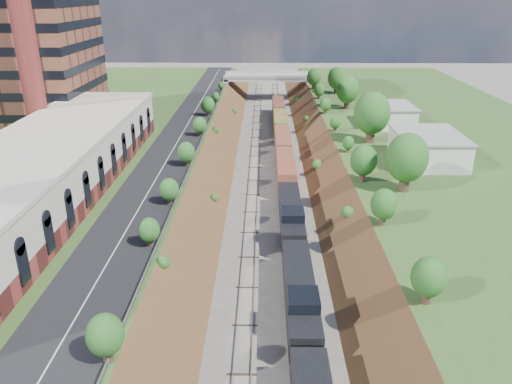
# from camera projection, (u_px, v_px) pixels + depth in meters

# --- Properties ---
(platform_left) EXTENTS (44.00, 180.00, 5.00)m
(platform_left) POSITION_uv_depth(u_px,v_px,m) (74.00, 159.00, 84.05)
(platform_left) COLOR #385A25
(platform_left) RESTS_ON ground
(platform_right) EXTENTS (44.00, 180.00, 5.00)m
(platform_right) POSITION_uv_depth(u_px,v_px,m) (467.00, 161.00, 83.06)
(platform_right) COLOR #385A25
(platform_right) RESTS_ON ground
(embankment_left) EXTENTS (10.00, 180.00, 10.00)m
(embankment_left) POSITION_uv_depth(u_px,v_px,m) (204.00, 173.00, 84.65)
(embankment_left) COLOR brown
(embankment_left) RESTS_ON ground
(embankment_right) EXTENTS (10.00, 180.00, 10.00)m
(embankment_right) POSITION_uv_depth(u_px,v_px,m) (334.00, 174.00, 84.33)
(embankment_right) COLOR brown
(embankment_right) RESTS_ON ground
(rail_left_track) EXTENTS (1.58, 180.00, 0.18)m
(rail_left_track) POSITION_uv_depth(u_px,v_px,m) (254.00, 173.00, 84.49)
(rail_left_track) COLOR gray
(rail_left_track) RESTS_ON ground
(rail_right_track) EXTENTS (1.58, 180.00, 0.18)m
(rail_right_track) POSITION_uv_depth(u_px,v_px,m) (284.00, 173.00, 84.42)
(rail_right_track) COLOR gray
(rail_right_track) RESTS_ON ground
(road) EXTENTS (8.00, 180.00, 0.10)m
(road) POSITION_uv_depth(u_px,v_px,m) (176.00, 145.00, 82.83)
(road) COLOR black
(road) RESTS_ON platform_left
(guardrail) EXTENTS (0.10, 171.00, 0.70)m
(guardrail) POSITION_uv_depth(u_px,v_px,m) (200.00, 142.00, 82.40)
(guardrail) COLOR #99999E
(guardrail) RESTS_ON platform_left
(commercial_building) EXTENTS (14.30, 62.30, 7.00)m
(commercial_building) POSITION_uv_depth(u_px,v_px,m) (44.00, 168.00, 61.33)
(commercial_building) COLOR maroon
(commercial_building) RESTS_ON platform_left
(smokestack) EXTENTS (3.20, 3.20, 40.00)m
(smokestack) POSITION_uv_depth(u_px,v_px,m) (22.00, 19.00, 71.95)
(smokestack) COLOR maroon
(smokestack) RESTS_ON platform_left
(overpass) EXTENTS (24.50, 8.30, 7.40)m
(overpass) POSITION_uv_depth(u_px,v_px,m) (267.00, 82.00, 140.13)
(overpass) COLOR gray
(overpass) RESTS_ON ground
(white_building_near) EXTENTS (9.00, 12.00, 4.00)m
(white_building_near) POSITION_uv_depth(u_px,v_px,m) (428.00, 149.00, 74.10)
(white_building_near) COLOR silver
(white_building_near) RESTS_ON platform_right
(white_building_far) EXTENTS (8.00, 10.00, 3.60)m
(white_building_far) POSITION_uv_depth(u_px,v_px,m) (390.00, 116.00, 94.58)
(white_building_far) COLOR silver
(white_building_far) RESTS_ON platform_right
(tree_right_large) EXTENTS (5.25, 5.25, 7.61)m
(tree_right_large) POSITION_uv_depth(u_px,v_px,m) (407.00, 158.00, 62.18)
(tree_right_large) COLOR #473323
(tree_right_large) RESTS_ON platform_right
(tree_left_crest) EXTENTS (2.45, 2.45, 3.55)m
(tree_left_crest) POSITION_uv_depth(u_px,v_px,m) (142.00, 250.00, 44.95)
(tree_left_crest) COLOR #473323
(tree_left_crest) RESTS_ON platform_left
(freight_train) EXTENTS (2.79, 112.91, 4.55)m
(freight_train) POSITION_uv_depth(u_px,v_px,m) (286.00, 174.00, 77.32)
(freight_train) COLOR black
(freight_train) RESTS_ON ground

